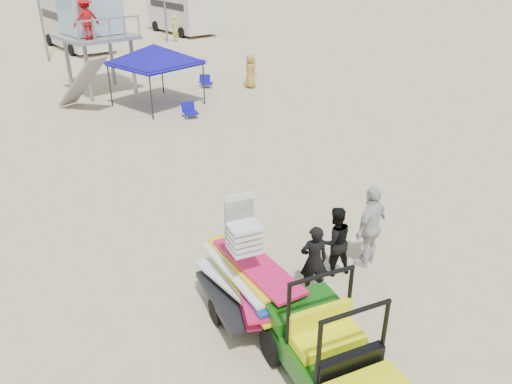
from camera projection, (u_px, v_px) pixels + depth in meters
ground at (329, 311)px, 9.84m from camera, size 140.00×140.00×0.00m
utility_cart at (334, 348)px, 7.71m from camera, size 1.83×2.77×1.93m
surf_trailer at (244, 275)px, 9.36m from camera, size 1.77×2.62×2.28m
man_left at (314, 260)px, 10.04m from camera, size 0.68×0.60×1.57m
man_mid at (335, 241)px, 10.67m from camera, size 0.93×0.82×1.60m
man_right at (371, 226)px, 10.89m from camera, size 1.21×0.69×1.93m
lifeguard_tower at (91, 14)px, 22.71m from camera, size 3.20×3.20×4.87m
canopy_blue at (154, 47)px, 21.23m from camera, size 3.58×3.58×3.08m
beach_chair_b at (190, 110)px, 20.65m from camera, size 0.67×0.73×0.64m
beach_chair_c at (205, 81)px, 24.99m from camera, size 0.73×0.86×0.64m
rv_mid_right at (75, 21)px, 33.53m from camera, size 2.64×7.00×3.25m
rv_far_right at (181, 9)px, 39.52m from camera, size 2.64×6.60×3.25m
distant_beachgoers at (210, 48)px, 29.85m from camera, size 4.20×14.55×1.86m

